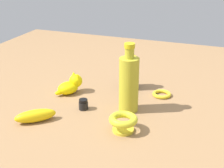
{
  "coord_description": "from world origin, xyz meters",
  "views": [
    {
      "loc": [
        0.42,
        -1.11,
        0.59
      ],
      "look_at": [
        0.0,
        0.0,
        0.09
      ],
      "focal_mm": 52.14,
      "sensor_mm": 36.0,
      "label": 1
    }
  ],
  "objects": [
    {
      "name": "bottle_tall",
      "position": [
        0.08,
        -0.03,
        0.11
      ],
      "size": [
        0.08,
        0.08,
        0.27
      ],
      "color": "gold",
      "rests_on": "ground"
    },
    {
      "name": "bowl",
      "position": [
        0.11,
        -0.18,
        0.04
      ],
      "size": [
        0.1,
        0.1,
        0.06
      ],
      "color": "gold",
      "rests_on": "ground"
    },
    {
      "name": "nail_polish_jar",
      "position": [
        -0.09,
        -0.08,
        0.02
      ],
      "size": [
        0.04,
        0.04,
        0.04
      ],
      "color": "black",
      "rests_on": "ground"
    },
    {
      "name": "cat_figurine",
      "position": [
        -0.21,
        0.04,
        0.04
      ],
      "size": [
        0.11,
        0.12,
        0.09
      ],
      "color": "yellow",
      "rests_on": "ground"
    },
    {
      "name": "ground",
      "position": [
        0.0,
        0.0,
        0.0
      ],
      "size": [
        2.0,
        2.0,
        0.0
      ],
      "primitive_type": "plane",
      "color": "#936D47"
    },
    {
      "name": "bottle_short",
      "position": [
        0.02,
        0.18,
        0.06
      ],
      "size": [
        0.07,
        0.07,
        0.15
      ],
      "color": "black",
      "rests_on": "ground"
    },
    {
      "name": "banana",
      "position": [
        -0.21,
        -0.23,
        0.02
      ],
      "size": [
        0.14,
        0.13,
        0.05
      ],
      "primitive_type": "ellipsoid",
      "rotation": [
        0.0,
        0.0,
        0.72
      ],
      "color": "yellow",
      "rests_on": "ground"
    },
    {
      "name": "bangle",
      "position": [
        0.17,
        0.15,
        0.01
      ],
      "size": [
        0.08,
        0.08,
        0.02
      ],
      "primitive_type": "torus",
      "color": "gold",
      "rests_on": "ground"
    }
  ]
}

